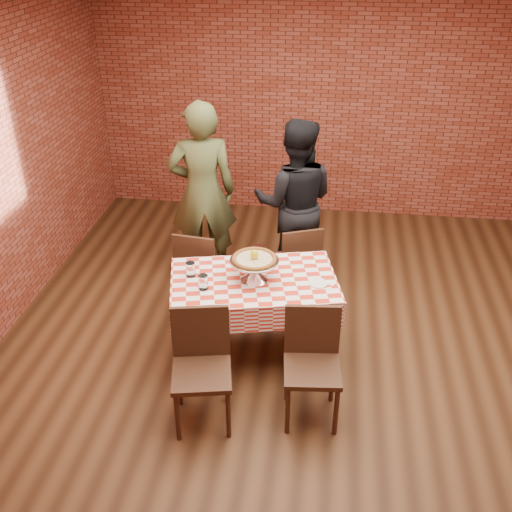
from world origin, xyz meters
name	(u,v)px	position (x,y,z in m)	size (l,w,h in m)	color
ground	(308,359)	(0.00, 0.00, 0.00)	(6.00, 6.00, 0.00)	black
back_wall	(328,97)	(0.00, 3.00, 1.45)	(5.50, 5.50, 0.00)	maroon
table	(254,318)	(-0.47, 0.02, 0.38)	(1.32, 0.79, 0.75)	#392216
tablecloth	(254,291)	(-0.47, 0.02, 0.64)	(1.36, 0.83, 0.23)	red
pizza_stand	(254,270)	(-0.47, 0.02, 0.85)	(0.40, 0.40, 0.18)	silver
pizza	(254,259)	(-0.47, 0.02, 0.94)	(0.36, 0.36, 0.03)	#CEBC8D
lemon	(254,254)	(-0.47, 0.02, 0.99)	(0.06, 0.06, 0.08)	yellow
water_glass_left	(203,282)	(-0.85, -0.17, 0.82)	(0.08, 0.08, 0.12)	white
water_glass_right	(191,269)	(-0.99, 0.00, 0.82)	(0.08, 0.08, 0.12)	white
side_plate	(318,283)	(0.05, 0.02, 0.76)	(0.15, 0.15, 0.01)	white
sweetener_packet_a	(329,289)	(0.14, -0.05, 0.76)	(0.05, 0.04, 0.01)	white
sweetener_packet_b	(331,284)	(0.15, 0.02, 0.76)	(0.05, 0.04, 0.01)	white
condiment_caddy	(258,254)	(-0.48, 0.30, 0.83)	(0.11, 0.08, 0.15)	silver
chair_near_left	(202,374)	(-0.74, -0.82, 0.45)	(0.42, 0.42, 0.90)	#392216
chair_near_right	(312,371)	(0.05, -0.67, 0.44)	(0.41, 0.41, 0.89)	#392216
chair_far_left	(201,269)	(-1.05, 0.64, 0.43)	(0.39, 0.39, 0.87)	#392216
chair_far_right	(296,263)	(-0.19, 0.87, 0.43)	(0.39, 0.39, 0.87)	#392216
diner_olive	(202,192)	(-1.16, 1.29, 0.92)	(0.67, 0.44, 1.85)	#454B28
diner_black	(295,203)	(-0.25, 1.33, 0.85)	(0.83, 0.64, 1.70)	black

